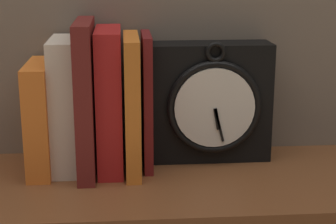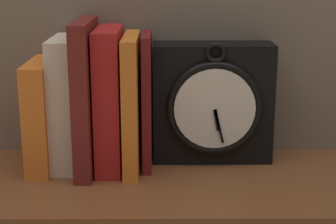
{
  "view_description": "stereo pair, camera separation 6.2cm",
  "coord_description": "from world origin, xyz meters",
  "px_view_note": "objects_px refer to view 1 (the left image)",
  "views": [
    {
      "loc": [
        -0.07,
        -0.82,
        1.25
      ],
      "look_at": [
        0.0,
        0.0,
        1.02
      ],
      "focal_mm": 60.0,
      "sensor_mm": 36.0,
      "label": 1
    },
    {
      "loc": [
        -0.0,
        -0.83,
        1.25
      ],
      "look_at": [
        0.0,
        0.0,
        1.02
      ],
      "focal_mm": 60.0,
      "sensor_mm": 36.0,
      "label": 2
    }
  ],
  "objects_px": {
    "book_slot0_orange": "(41,117)",
    "book_slot3_red": "(110,100)",
    "clock": "(211,102)",
    "book_slot5_maroon": "(147,101)",
    "book_slot2_maroon": "(86,98)",
    "book_slot1_cream": "(65,105)",
    "book_slot4_orange": "(132,104)"
  },
  "relations": [
    {
      "from": "book_slot1_cream",
      "to": "book_slot2_maroon",
      "type": "distance_m",
      "value": 0.04
    },
    {
      "from": "clock",
      "to": "book_slot0_orange",
      "type": "height_order",
      "value": "clock"
    },
    {
      "from": "book_slot3_red",
      "to": "book_slot2_maroon",
      "type": "bearing_deg",
      "value": -165.19
    },
    {
      "from": "book_slot3_red",
      "to": "book_slot5_maroon",
      "type": "xyz_separation_m",
      "value": [
        0.06,
        0.01,
        -0.0
      ]
    },
    {
      "from": "book_slot1_cream",
      "to": "book_slot0_orange",
      "type": "bearing_deg",
      "value": -170.79
    },
    {
      "from": "clock",
      "to": "book_slot2_maroon",
      "type": "bearing_deg",
      "value": -169.23
    },
    {
      "from": "book_slot2_maroon",
      "to": "book_slot3_red",
      "type": "distance_m",
      "value": 0.04
    },
    {
      "from": "clock",
      "to": "book_slot3_red",
      "type": "bearing_deg",
      "value": -170.12
    },
    {
      "from": "book_slot0_orange",
      "to": "book_slot1_cream",
      "type": "distance_m",
      "value": 0.04
    },
    {
      "from": "book_slot2_maroon",
      "to": "book_slot3_red",
      "type": "xyz_separation_m",
      "value": [
        0.04,
        0.01,
        -0.01
      ]
    },
    {
      "from": "book_slot0_orange",
      "to": "book_slot3_red",
      "type": "relative_size",
      "value": 0.77
    },
    {
      "from": "book_slot0_orange",
      "to": "book_slot4_orange",
      "type": "xyz_separation_m",
      "value": [
        0.15,
        -0.01,
        0.02
      ]
    },
    {
      "from": "clock",
      "to": "book_slot3_red",
      "type": "distance_m",
      "value": 0.17
    },
    {
      "from": "book_slot2_maroon",
      "to": "book_slot1_cream",
      "type": "bearing_deg",
      "value": 156.22
    },
    {
      "from": "clock",
      "to": "book_slot4_orange",
      "type": "height_order",
      "value": "book_slot4_orange"
    },
    {
      "from": "clock",
      "to": "book_slot5_maroon",
      "type": "relative_size",
      "value": 0.95
    },
    {
      "from": "book_slot0_orange",
      "to": "book_slot3_red",
      "type": "bearing_deg",
      "value": 0.17
    },
    {
      "from": "book_slot3_red",
      "to": "book_slot4_orange",
      "type": "height_order",
      "value": "book_slot3_red"
    },
    {
      "from": "clock",
      "to": "book_slot3_red",
      "type": "xyz_separation_m",
      "value": [
        -0.17,
        -0.03,
        0.01
      ]
    },
    {
      "from": "book_slot4_orange",
      "to": "book_slot2_maroon",
      "type": "bearing_deg",
      "value": -177.55
    },
    {
      "from": "clock",
      "to": "book_slot0_orange",
      "type": "distance_m",
      "value": 0.28
    },
    {
      "from": "book_slot1_cream",
      "to": "book_slot2_maroon",
      "type": "xyz_separation_m",
      "value": [
        0.04,
        -0.02,
        0.01
      ]
    },
    {
      "from": "book_slot1_cream",
      "to": "book_slot5_maroon",
      "type": "relative_size",
      "value": 0.97
    },
    {
      "from": "book_slot2_maroon",
      "to": "book_slot5_maroon",
      "type": "xyz_separation_m",
      "value": [
        0.1,
        0.02,
        -0.01
      ]
    },
    {
      "from": "book_slot1_cream",
      "to": "book_slot3_red",
      "type": "height_order",
      "value": "book_slot3_red"
    },
    {
      "from": "book_slot2_maroon",
      "to": "book_slot3_red",
      "type": "relative_size",
      "value": 1.06
    },
    {
      "from": "book_slot2_maroon",
      "to": "book_slot4_orange",
      "type": "distance_m",
      "value": 0.07
    },
    {
      "from": "clock",
      "to": "book_slot5_maroon",
      "type": "bearing_deg",
      "value": -170.11
    },
    {
      "from": "book_slot2_maroon",
      "to": "book_slot4_orange",
      "type": "xyz_separation_m",
      "value": [
        0.07,
        0.0,
        -0.01
      ]
    },
    {
      "from": "book_slot5_maroon",
      "to": "book_slot3_red",
      "type": "bearing_deg",
      "value": -170.15
    },
    {
      "from": "book_slot0_orange",
      "to": "book_slot2_maroon",
      "type": "xyz_separation_m",
      "value": [
        0.07,
        -0.01,
        0.03
      ]
    },
    {
      "from": "book_slot3_red",
      "to": "book_slot5_maroon",
      "type": "distance_m",
      "value": 0.06
    }
  ]
}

